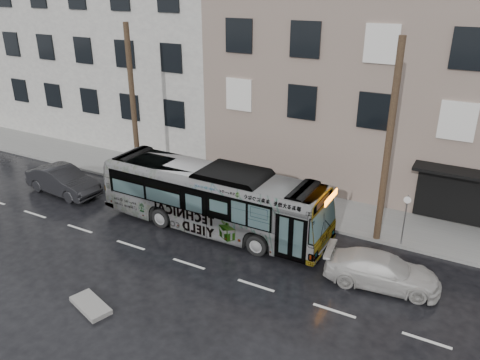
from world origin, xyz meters
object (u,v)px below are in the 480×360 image
object	(u,v)px
utility_pole_front	(388,145)
bus	(212,198)
dark_sedan	(63,181)
utility_pole_rear	(133,107)
sign_post	(404,220)
white_sedan	(382,270)

from	to	relation	value
utility_pole_front	bus	world-z (taller)	utility_pole_front
bus	dark_sedan	distance (m)	9.59
utility_pole_rear	sign_post	xyz separation A→B (m)	(15.10, 0.00, -3.30)
utility_pole_front	sign_post	world-z (taller)	utility_pole_front
sign_post	bus	bearing A→B (deg)	-162.99
utility_pole_front	white_sedan	xyz separation A→B (m)	(0.97, -3.35, -4.01)
utility_pole_rear	sign_post	size ratio (longest dim) A/B	3.75
white_sedan	bus	bearing A→B (deg)	76.92
utility_pole_rear	utility_pole_front	bearing A→B (deg)	0.00
sign_post	utility_pole_front	bearing A→B (deg)	180.00
utility_pole_rear	sign_post	bearing A→B (deg)	0.00
sign_post	white_sedan	bearing A→B (deg)	-92.15
bus	white_sedan	world-z (taller)	bus
utility_pole_rear	bus	world-z (taller)	utility_pole_rear
utility_pole_rear	white_sedan	bearing A→B (deg)	-12.62
utility_pole_front	white_sedan	distance (m)	5.31
sign_post	dark_sedan	size ratio (longest dim) A/B	0.52
sign_post	bus	size ratio (longest dim) A/B	0.21
utility_pole_front	dark_sedan	world-z (taller)	utility_pole_front
sign_post	bus	distance (m)	8.78
utility_pole_front	dark_sedan	bearing A→B (deg)	-169.35
utility_pole_rear	bus	xyz separation A→B (m)	(6.70, -2.57, -3.05)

